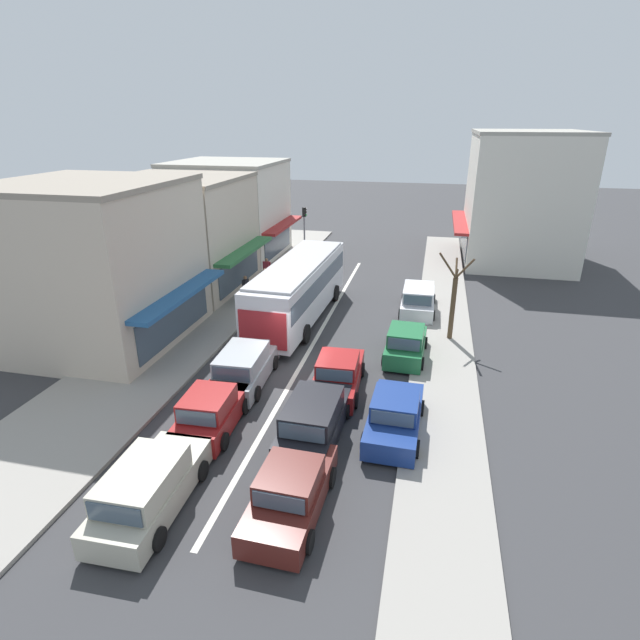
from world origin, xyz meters
TOP-DOWN VIEW (x-y plane):
  - ground_plane at (0.00, 0.00)m, footprint 140.00×140.00m
  - lane_centre_line at (0.00, 4.00)m, footprint 0.20×28.00m
  - sidewalk_left at (-6.80, 6.00)m, footprint 5.20×44.00m
  - kerb_right at (6.20, 6.00)m, footprint 2.80×44.00m
  - shopfront_corner_near at (-10.18, 1.30)m, footprint 8.78×8.24m
  - shopfront_mid_block at (-10.18, 9.65)m, footprint 8.73×7.98m
  - shopfront_far_end at (-10.18, 17.68)m, footprint 8.73×7.85m
  - building_right_far at (11.48, 21.98)m, footprint 8.58×10.37m
  - city_bus at (-1.53, 6.03)m, footprint 3.03×10.94m
  - sedan_adjacent_lane_lead at (2.01, -1.07)m, footprint 2.04×4.27m
  - sedan_behind_bus_mid at (2.02, -8.02)m, footprint 1.98×4.24m
  - hatchback_adjacent_lane_trail at (-1.79, -4.83)m, footprint 1.95×3.77m
  - wagon_queue_far_back at (1.85, -4.50)m, footprint 2.00×4.53m
  - wagon_behind_bus_near at (-1.83, -8.83)m, footprint 2.02×4.54m
  - wagon_queue_gap_filler at (-1.84, -1.43)m, footprint 2.09×4.58m
  - parked_sedan_kerb_front at (4.51, -3.55)m, footprint 1.97×4.24m
  - parked_hatchback_kerb_second at (4.49, 2.41)m, footprint 1.92×3.76m
  - parked_wagon_kerb_third at (4.76, 8.51)m, footprint 1.96×4.51m
  - traffic_light_downstreet at (-4.08, 17.15)m, footprint 0.33×0.24m
  - street_tree_right at (6.50, 4.95)m, footprint 1.67×1.72m
  - pedestrian_with_handbag_near at (-5.18, 11.51)m, footprint 0.66×0.28m
  - pedestrian_browsing_midblock at (-5.15, 7.54)m, footprint 0.39×0.66m
  - pedestrian_far_walker at (-4.55, 9.21)m, footprint 0.53×0.34m

SIDE VIEW (x-z plane):
  - ground_plane at x=0.00m, z-range 0.00..0.00m
  - lane_centre_line at x=0.00m, z-range 0.00..0.01m
  - kerb_right at x=6.20m, z-range 0.00..0.12m
  - sidewalk_left at x=-6.80m, z-range 0.00..0.14m
  - sedan_adjacent_lane_lead at x=2.01m, z-range -0.07..1.40m
  - sedan_behind_bus_mid at x=2.02m, z-range -0.07..1.40m
  - parked_sedan_kerb_front at x=4.51m, z-range -0.07..1.40m
  - hatchback_adjacent_lane_trail at x=-1.79m, z-range -0.06..1.48m
  - parked_hatchback_kerb_second at x=4.49m, z-range -0.06..1.48m
  - wagon_queue_far_back at x=1.85m, z-range -0.04..1.53m
  - wagon_behind_bus_near at x=-1.83m, z-range -0.04..1.53m
  - wagon_queue_gap_filler at x=-1.84m, z-range -0.04..1.53m
  - parked_wagon_kerb_third at x=4.76m, z-range -0.04..1.53m
  - pedestrian_far_walker at x=-4.55m, z-range 0.25..1.88m
  - pedestrian_with_handbag_near at x=-5.18m, z-range 0.25..1.88m
  - pedestrian_browsing_midblock at x=-5.15m, z-range 0.25..1.88m
  - city_bus at x=-1.53m, z-range 0.27..3.49m
  - street_tree_right at x=6.50m, z-range -0.17..4.25m
  - traffic_light_downstreet at x=-4.08m, z-range 0.75..4.95m
  - shopfront_mid_block at x=-10.18m, z-range 0.00..7.01m
  - shopfront_far_end at x=-10.18m, z-range 0.00..7.30m
  - shopfront_corner_near at x=-10.18m, z-range -0.01..7.69m
  - building_right_far at x=11.48m, z-range -0.01..9.44m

